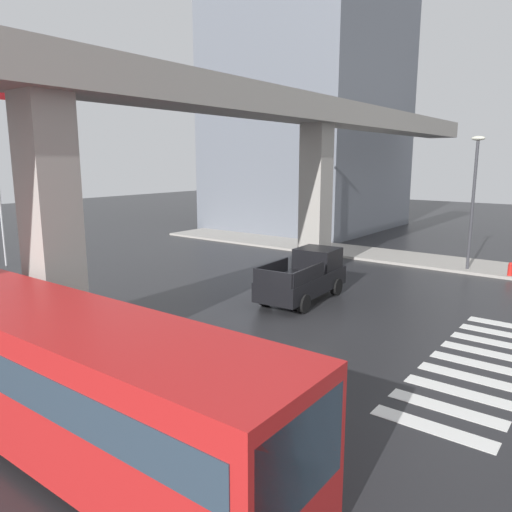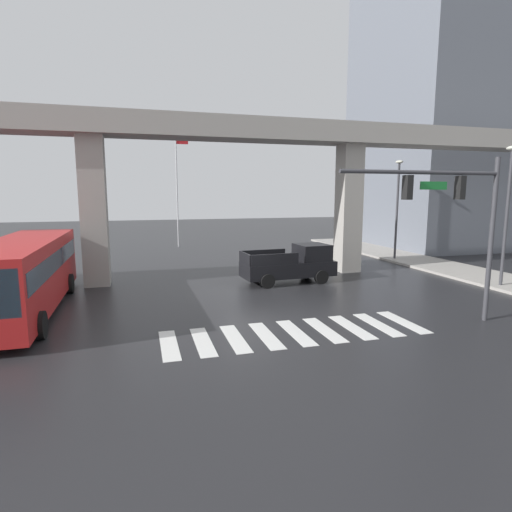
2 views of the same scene
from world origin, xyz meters
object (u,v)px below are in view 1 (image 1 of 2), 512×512
pickup_truck (306,277)px  street_lamp_mid_block (321,183)px  fire_hydrant (510,270)px  city_bus (75,375)px  street_lamp_near_corner (474,188)px

pickup_truck → street_lamp_mid_block: (9.96, 5.05, 3.57)m
fire_hydrant → city_bus: bearing=169.6°
fire_hydrant → street_lamp_near_corner: bearing=79.6°
city_bus → street_lamp_mid_block: 24.04m
street_lamp_mid_block → fire_hydrant: street_lamp_mid_block is taller
city_bus → street_lamp_near_corner: 22.95m
street_lamp_near_corner → street_lamp_mid_block: same height
city_bus → street_lamp_mid_block: bearing=18.1°
pickup_truck → fire_hydrant: size_ratio=6.15×
city_bus → fire_hydrant: size_ratio=12.74×
street_lamp_mid_block → fire_hydrant: size_ratio=8.52×
pickup_truck → fire_hydrant: pickup_truck is taller
street_lamp_mid_block → fire_hydrant: (-0.40, -11.49, -4.13)m
fire_hydrant → pickup_truck: bearing=146.0°
street_lamp_mid_block → street_lamp_near_corner: bearing=-90.0°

